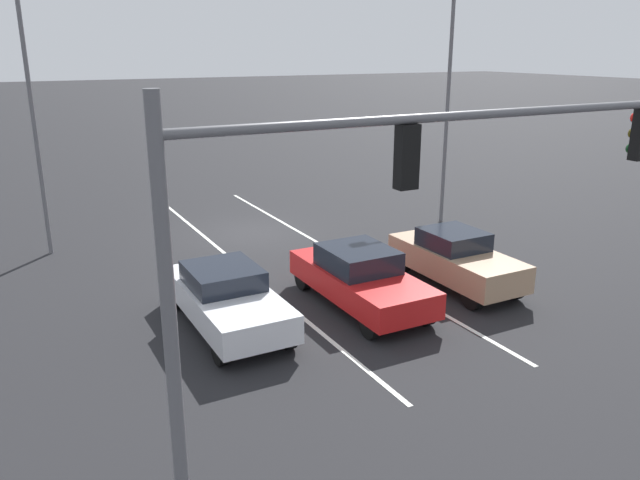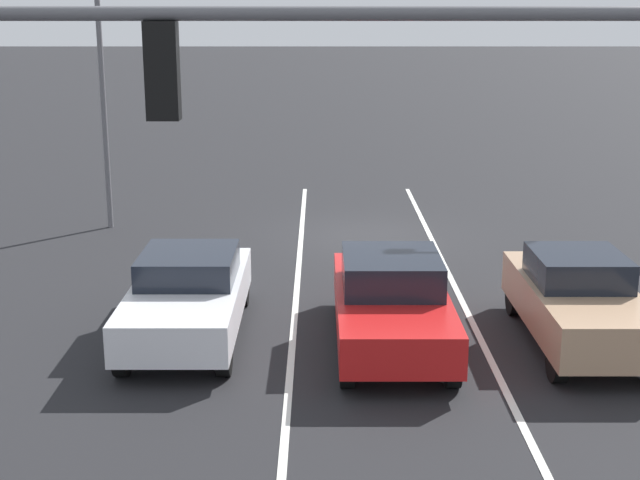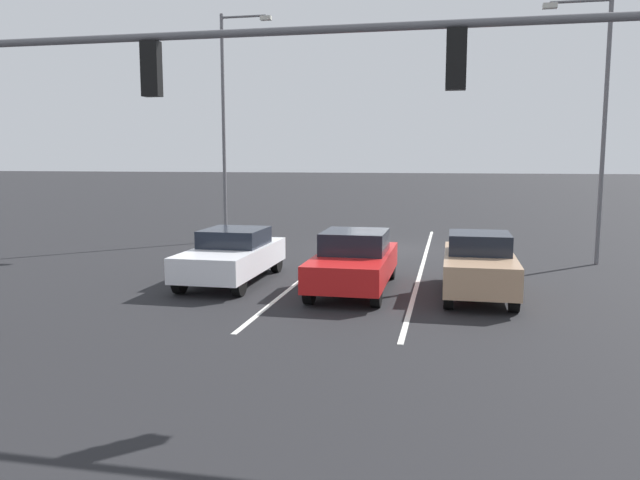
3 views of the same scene
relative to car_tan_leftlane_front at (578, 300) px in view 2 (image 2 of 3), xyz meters
name	(u,v)px [view 2 (image 2 of 3)]	position (x,y,z in m)	size (l,w,h in m)	color
ground_plane	(365,235)	(3.24, -7.66, -0.80)	(240.00, 240.00, 0.00)	black
lane_stripe_left_divider	(447,270)	(1.59, -4.50, -0.79)	(0.12, 18.33, 0.01)	silver
lane_stripe_center_divider	(298,270)	(4.89, -4.50, -0.79)	(0.12, 18.33, 0.01)	silver
car_tan_leftlane_front	(578,300)	(0.00, 0.00, 0.00)	(1.72, 4.32, 1.59)	tan
car_white_rightlane_front	(188,295)	(6.72, -0.41, -0.04)	(1.86, 4.61, 1.48)	silver
car_red_midlane_front	(391,301)	(3.19, 0.00, -0.01)	(1.87, 4.70, 1.57)	red
traffic_signal_gantry	(190,126)	(5.70, 5.65, 3.70)	(12.18, 0.37, 6.11)	slate
street_lamp_right_shoulder	(107,23)	(9.76, -8.54, 4.47)	(2.15, 0.24, 9.21)	slate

